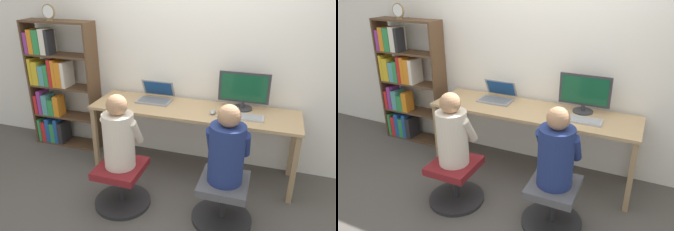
{
  "view_description": "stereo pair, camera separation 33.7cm",
  "coord_description": "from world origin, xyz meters",
  "views": [
    {
      "loc": [
        0.76,
        -2.86,
        2.07
      ],
      "look_at": [
        -0.21,
        0.09,
        0.75
      ],
      "focal_mm": 35.0,
      "sensor_mm": 36.0,
      "label": 1
    },
    {
      "loc": [
        1.08,
        -2.74,
        2.07
      ],
      "look_at": [
        -0.21,
        0.09,
        0.75
      ],
      "focal_mm": 35.0,
      "sensor_mm": 36.0,
      "label": 2
    }
  ],
  "objects": [
    {
      "name": "person_at_laptop",
      "position": [
        -0.49,
        -0.48,
        0.74
      ],
      "size": [
        0.35,
        0.33,
        0.7
      ],
      "color": "beige",
      "rests_on": "office_chair_right"
    },
    {
      "name": "wall_back",
      "position": [
        0.0,
        0.66,
        1.3
      ],
      "size": [
        10.0,
        0.05,
        2.6
      ],
      "color": "white",
      "rests_on": "ground_plane"
    },
    {
      "name": "office_chair_left",
      "position": [
        0.47,
        -0.42,
        0.23
      ],
      "size": [
        0.55,
        0.55,
        0.43
      ],
      "color": "#262628",
      "rests_on": "ground_plane"
    },
    {
      "name": "computer_mouse_by_keyboard",
      "position": [
        0.23,
        0.23,
        0.78
      ],
      "size": [
        0.06,
        0.11,
        0.04
      ],
      "color": "#99999E",
      "rests_on": "desk"
    },
    {
      "name": "laptop",
      "position": [
        -0.47,
        0.41,
        0.81
      ],
      "size": [
        0.38,
        0.32,
        0.21
      ],
      "color": "gray",
      "rests_on": "desk"
    },
    {
      "name": "desk_clock",
      "position": [
        -1.73,
        0.38,
        1.7
      ],
      "size": [
        0.16,
        0.03,
        0.18
      ],
      "color": "olive",
      "rests_on": "bookshelf"
    },
    {
      "name": "keyboard",
      "position": [
        0.51,
        0.22,
        0.78
      ],
      "size": [
        0.46,
        0.16,
        0.03
      ],
      "color": "#B2B2B7",
      "rests_on": "desk"
    },
    {
      "name": "bookshelf",
      "position": [
        -1.83,
        0.43,
        0.79
      ],
      "size": [
        0.88,
        0.27,
        1.6
      ],
      "color": "#513823",
      "rests_on": "ground_plane"
    },
    {
      "name": "desktop_monitor",
      "position": [
        0.5,
        0.47,
        0.97
      ],
      "size": [
        0.53,
        0.21,
        0.4
      ],
      "color": "#333338",
      "rests_on": "desk"
    },
    {
      "name": "office_chair_right",
      "position": [
        -0.49,
        -0.48,
        0.23
      ],
      "size": [
        0.55,
        0.55,
        0.43
      ],
      "color": "#262628",
      "rests_on": "ground_plane"
    },
    {
      "name": "person_at_monitor",
      "position": [
        0.47,
        -0.42,
        0.74
      ],
      "size": [
        0.37,
        0.34,
        0.71
      ],
      "color": "navy",
      "rests_on": "office_chair_left"
    },
    {
      "name": "ground_plane",
      "position": [
        0.0,
        0.0,
        0.0
      ],
      "size": [
        14.0,
        14.0,
        0.0
      ],
      "primitive_type": "plane",
      "color": "#4C4742"
    },
    {
      "name": "desk",
      "position": [
        0.0,
        0.3,
        0.69
      ],
      "size": [
        2.21,
        0.6,
        0.77
      ],
      "color": "tan",
      "rests_on": "ground_plane"
    }
  ]
}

